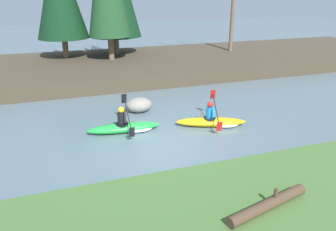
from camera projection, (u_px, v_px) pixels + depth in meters
name	position (u px, v px, depth m)	size (l,w,h in m)	color
ground_plane	(158.00, 146.00, 11.18)	(90.00, 90.00, 0.00)	slate
riverbank_far	(106.00, 67.00, 20.72)	(44.00, 9.11, 0.77)	#473D2D
kayaker_lead	(214.00, 121.00, 12.78)	(2.75, 2.02, 1.20)	yellow
kayaker_middle	(127.00, 127.00, 12.27)	(2.79, 2.07, 1.20)	green
boulder_midstream	(139.00, 105.00, 14.22)	(1.12, 0.88, 0.63)	gray
driftwood_log	(268.00, 205.00, 6.76)	(2.12, 0.74, 0.44)	#4C3828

